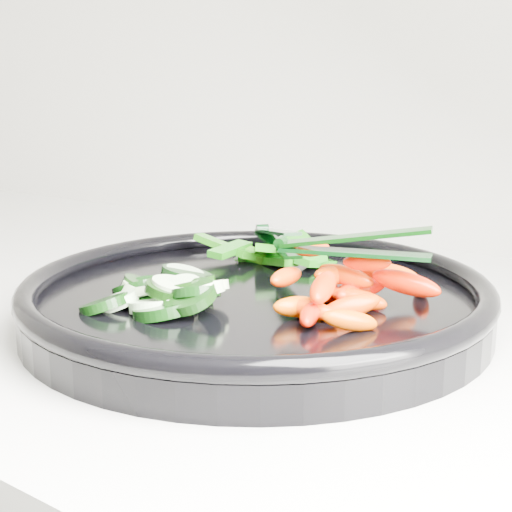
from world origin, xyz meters
The scene contains 6 objects.
veggie_tray centered at (0.14, 1.66, 0.95)m, with size 0.38×0.38×0.04m.
cucumber_pile centered at (0.10, 1.60, 0.96)m, with size 0.12×0.13×0.04m.
carrot_pile centered at (0.22, 1.66, 0.97)m, with size 0.12×0.16×0.05m.
pepper_pile centered at (0.09, 1.74, 0.96)m, with size 0.13×0.10×0.04m.
tong_carrot centered at (0.22, 1.66, 1.00)m, with size 0.11×0.05×0.02m.
tong_pepper centered at (0.10, 1.74, 0.98)m, with size 0.10×0.09×0.02m.
Camera 1 is at (0.46, 1.21, 1.12)m, focal length 50.00 mm.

